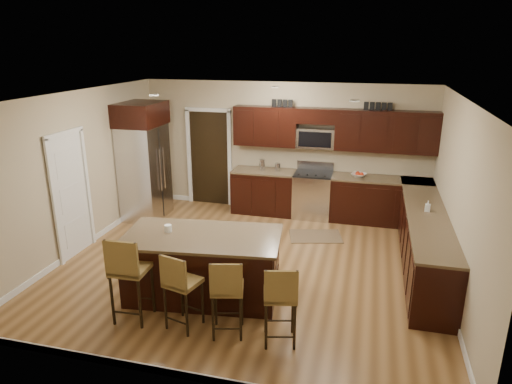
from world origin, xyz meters
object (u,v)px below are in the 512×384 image
(stool_mid, at_px, (180,283))
(range, at_px, (313,195))
(stool_right, at_px, (227,289))
(island, at_px, (203,267))
(stool_left, at_px, (128,270))
(refrigerator, at_px, (144,160))
(stool_extra, at_px, (280,296))

(stool_mid, bearing_deg, range, 91.00)
(stool_right, bearing_deg, island, 112.80)
(stool_left, distance_m, refrigerator, 3.85)
(stool_mid, relative_size, refrigerator, 0.44)
(stool_right, bearing_deg, stool_left, 166.51)
(island, xyz_separation_m, stool_left, (-0.67, -0.85, 0.30))
(stool_left, xyz_separation_m, refrigerator, (-1.56, 3.49, 0.47))
(range, xyz_separation_m, stool_left, (-1.74, -4.35, 0.26))
(stool_mid, distance_m, stool_extra, 1.26)
(island, xyz_separation_m, stool_extra, (1.28, -0.84, 0.21))
(stool_right, height_order, refrigerator, refrigerator)
(stool_right, height_order, stool_extra, same)
(island, bearing_deg, range, 65.94)
(stool_right, relative_size, refrigerator, 0.44)
(stool_right, xyz_separation_m, refrigerator, (-2.86, 3.48, 0.56))
(stool_left, bearing_deg, refrigerator, 112.07)
(refrigerator, bearing_deg, stool_extra, -44.76)
(stool_mid, xyz_separation_m, stool_extra, (1.26, -0.00, 0.00))
(range, distance_m, stool_extra, 4.35)
(range, relative_size, refrigerator, 0.47)
(range, xyz_separation_m, stool_extra, (0.21, -4.34, 0.17))
(stool_mid, relative_size, stool_right, 1.00)
(stool_left, bearing_deg, stool_extra, -1.74)
(stool_mid, bearing_deg, stool_right, 14.54)
(stool_right, relative_size, stool_extra, 1.00)
(range, height_order, stool_mid, range)
(stool_left, relative_size, stool_right, 1.14)
(range, height_order, island, range)
(island, bearing_deg, stool_right, -60.30)
(stool_mid, height_order, stool_extra, stool_extra)
(stool_left, bearing_deg, island, 49.79)
(stool_mid, xyz_separation_m, stool_right, (0.61, -0.00, 0.00))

